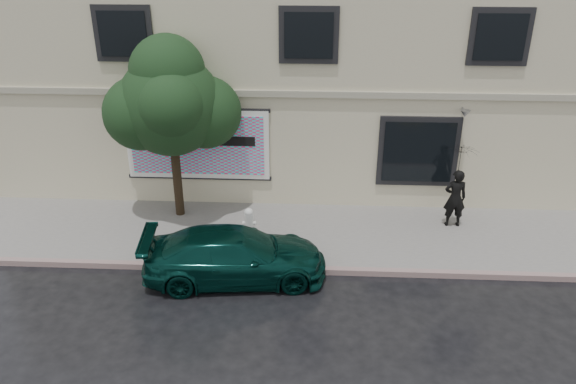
{
  "coord_description": "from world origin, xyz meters",
  "views": [
    {
      "loc": [
        0.23,
        -10.27,
        7.85
      ],
      "look_at": [
        -0.41,
        2.2,
        1.89
      ],
      "focal_mm": 35.0,
      "sensor_mm": 36.0,
      "label": 1
    }
  ],
  "objects_px": {
    "car": "(235,255)",
    "fire_hydrant": "(249,223)",
    "pedestrian": "(455,198)",
    "street_tree": "(170,105)"
  },
  "relations": [
    {
      "from": "pedestrian",
      "to": "fire_hydrant",
      "type": "relative_size",
      "value": 1.95
    },
    {
      "from": "car",
      "to": "pedestrian",
      "type": "distance_m",
      "value": 6.4
    },
    {
      "from": "pedestrian",
      "to": "street_tree",
      "type": "xyz_separation_m",
      "value": [
        -7.84,
        0.29,
        2.46
      ]
    },
    {
      "from": "car",
      "to": "street_tree",
      "type": "xyz_separation_m",
      "value": [
        -2.05,
        3.0,
        2.82
      ]
    },
    {
      "from": "pedestrian",
      "to": "fire_hydrant",
      "type": "xyz_separation_m",
      "value": [
        -5.65,
        -0.96,
        -0.42
      ]
    },
    {
      "from": "street_tree",
      "to": "fire_hydrant",
      "type": "relative_size",
      "value": 5.44
    },
    {
      "from": "car",
      "to": "fire_hydrant",
      "type": "bearing_deg",
      "value": -10.76
    },
    {
      "from": "pedestrian",
      "to": "street_tree",
      "type": "distance_m",
      "value": 8.22
    },
    {
      "from": "car",
      "to": "pedestrian",
      "type": "xyz_separation_m",
      "value": [
        5.79,
        2.71,
        0.36
      ]
    },
    {
      "from": "car",
      "to": "fire_hydrant",
      "type": "relative_size",
      "value": 5.06
    }
  ]
}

